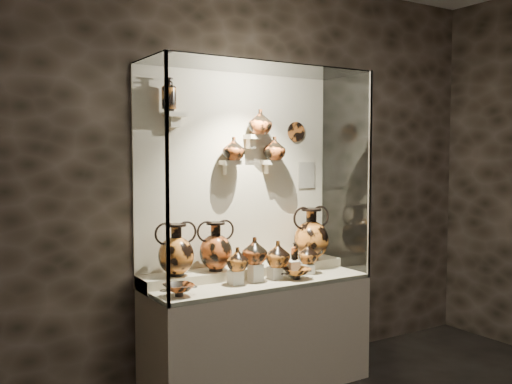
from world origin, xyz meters
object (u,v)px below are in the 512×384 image
at_px(kylix_left, 179,289).
at_px(amphora_right, 311,234).
at_px(amphora_left, 176,250).
at_px(jug_e, 308,253).
at_px(jug_b, 254,251).
at_px(jug_a, 237,259).
at_px(ovoid_vase_b, 260,122).
at_px(lekythos_tall, 169,92).
at_px(ovoid_vase_a, 234,149).
at_px(lekythos_small, 294,250).
at_px(jug_c, 278,254).
at_px(ovoid_vase_c, 274,148).
at_px(amphora_mid, 216,246).
at_px(kylix_right, 296,272).

bearing_deg(kylix_left, amphora_right, 23.30).
xyz_separation_m(amphora_left, jug_e, (1.04, -0.17, -0.10)).
distance_m(jug_b, kylix_left, 0.69).
xyz_separation_m(jug_a, ovoid_vase_b, (0.36, 0.26, 1.00)).
relative_size(amphora_right, jug_a, 2.53).
distance_m(jug_a, jug_e, 0.65).
bearing_deg(lekythos_tall, jug_b, -41.45).
xyz_separation_m(ovoid_vase_a, ovoid_vase_b, (0.23, -0.01, 0.21)).
height_order(jug_b, lekythos_tall, lekythos_tall).
bearing_deg(lekythos_small, amphora_right, 17.51).
height_order(jug_e, lekythos_small, lekythos_small).
bearing_deg(jug_c, kylix_left, -158.82).
distance_m(jug_c, jug_e, 0.31).
bearing_deg(lekythos_small, ovoid_vase_c, 85.85).
height_order(jug_a, lekythos_small, same).
height_order(jug_a, jug_b, jug_b).
height_order(jug_b, jug_c, jug_b).
relative_size(jug_e, kylix_left, 0.65).
bearing_deg(lekythos_tall, ovoid_vase_b, -17.75).
bearing_deg(jug_b, amphora_left, -176.27).
relative_size(amphora_mid, jug_e, 2.28).
distance_m(amphora_left, amphora_right, 1.18).
bearing_deg(ovoid_vase_a, jug_b, -96.86).
bearing_deg(lekythos_small, jug_b, 169.76).
relative_size(jug_c, kylix_left, 0.80).
bearing_deg(ovoid_vase_c, amphora_mid, 169.22).
xyz_separation_m(amphora_right, ovoid_vase_a, (-0.68, 0.09, 0.69)).
bearing_deg(jug_c, ovoid_vase_b, 103.36).
xyz_separation_m(jug_b, kylix_left, (-0.65, -0.11, -0.18)).
xyz_separation_m(amphora_mid, jug_b, (0.22, -0.19, -0.02)).
bearing_deg(jug_c, ovoid_vase_a, 145.08).
height_order(jug_c, kylix_right, jug_c).
bearing_deg(lekythos_tall, ovoid_vase_c, -17.28).
xyz_separation_m(jug_a, jug_e, (0.65, 0.03, -0.02)).
relative_size(jug_b, lekythos_tall, 0.73).
bearing_deg(ovoid_vase_a, jug_c, -64.81).
distance_m(amphora_mid, kylix_right, 0.64).
bearing_deg(ovoid_vase_b, kylix_right, -64.03).
bearing_deg(lekythos_tall, amphora_left, -99.09).
relative_size(amphora_right, kylix_left, 1.73).
height_order(amphora_left, kylix_left, amphora_left).
height_order(ovoid_vase_b, ovoid_vase_c, ovoid_vase_b).
height_order(amphora_right, ovoid_vase_b, ovoid_vase_b).
xyz_separation_m(jug_e, lekythos_tall, (-1.05, 0.25, 1.21)).
relative_size(lekythos_small, ovoid_vase_c, 0.81).
bearing_deg(ovoid_vase_a, amphora_mid, -176.71).
xyz_separation_m(amphora_left, amphora_mid, (0.32, 0.00, -0.00)).
height_order(lekythos_small, kylix_left, lekythos_small).
xyz_separation_m(amphora_right, jug_c, (-0.45, -0.18, -0.10)).
bearing_deg(ovoid_vase_c, lekythos_small, -99.38).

